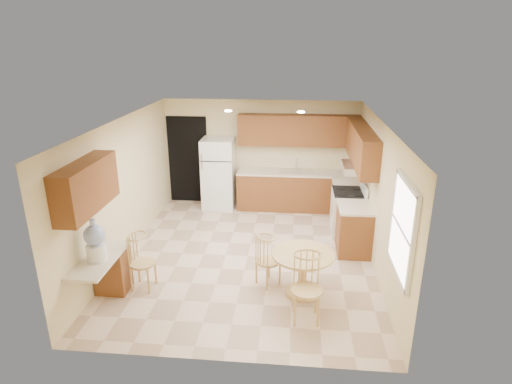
# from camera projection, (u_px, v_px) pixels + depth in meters

# --- Properties ---
(floor) EXTENTS (5.50, 5.50, 0.00)m
(floor) POSITION_uv_depth(u_px,v_px,m) (248.00, 256.00, 7.92)
(floor) COLOR beige
(floor) RESTS_ON ground
(ceiling) EXTENTS (4.50, 5.50, 0.02)m
(ceiling) POSITION_uv_depth(u_px,v_px,m) (247.00, 122.00, 7.08)
(ceiling) COLOR white
(ceiling) RESTS_ON wall_back
(wall_back) EXTENTS (4.50, 0.02, 2.50)m
(wall_back) POSITION_uv_depth(u_px,v_px,m) (261.00, 153.00, 10.08)
(wall_back) COLOR beige
(wall_back) RESTS_ON floor
(wall_front) EXTENTS (4.50, 0.02, 2.50)m
(wall_front) POSITION_uv_depth(u_px,v_px,m) (220.00, 273.00, 4.93)
(wall_front) COLOR beige
(wall_front) RESTS_ON floor
(wall_left) EXTENTS (0.02, 5.50, 2.50)m
(wall_left) POSITION_uv_depth(u_px,v_px,m) (123.00, 189.00, 7.70)
(wall_left) COLOR beige
(wall_left) RESTS_ON floor
(wall_right) EXTENTS (0.02, 5.50, 2.50)m
(wall_right) POSITION_uv_depth(u_px,v_px,m) (378.00, 197.00, 7.30)
(wall_right) COLOR beige
(wall_right) RESTS_ON floor
(doorway) EXTENTS (0.90, 0.02, 2.10)m
(doorway) POSITION_uv_depth(u_px,v_px,m) (188.00, 160.00, 10.29)
(doorway) COLOR black
(doorway) RESTS_ON floor
(base_cab_back) EXTENTS (2.75, 0.60, 0.87)m
(base_cab_back) POSITION_uv_depth(u_px,v_px,m) (297.00, 191.00, 9.99)
(base_cab_back) COLOR brown
(base_cab_back) RESTS_ON floor
(counter_back) EXTENTS (2.75, 0.63, 0.04)m
(counter_back) POSITION_uv_depth(u_px,v_px,m) (297.00, 173.00, 9.84)
(counter_back) COLOR beige
(counter_back) RESTS_ON base_cab_back
(base_cab_right_a) EXTENTS (0.60, 0.59, 0.87)m
(base_cab_right_a) POSITION_uv_depth(u_px,v_px,m) (346.00, 202.00, 9.34)
(base_cab_right_a) COLOR brown
(base_cab_right_a) RESTS_ON floor
(counter_right_a) EXTENTS (0.63, 0.59, 0.04)m
(counter_right_a) POSITION_uv_depth(u_px,v_px,m) (347.00, 182.00, 9.19)
(counter_right_a) COLOR beige
(counter_right_a) RESTS_ON base_cab_right_a
(base_cab_right_b) EXTENTS (0.60, 0.80, 0.87)m
(base_cab_right_b) POSITION_uv_depth(u_px,v_px,m) (354.00, 230.00, 7.98)
(base_cab_right_b) COLOR brown
(base_cab_right_b) RESTS_ON floor
(counter_right_b) EXTENTS (0.63, 0.80, 0.04)m
(counter_right_b) POSITION_uv_depth(u_px,v_px,m) (356.00, 207.00, 7.82)
(counter_right_b) COLOR beige
(counter_right_b) RESTS_ON base_cab_right_b
(upper_cab_back) EXTENTS (2.75, 0.33, 0.70)m
(upper_cab_back) POSITION_uv_depth(u_px,v_px,m) (299.00, 130.00, 9.64)
(upper_cab_back) COLOR brown
(upper_cab_back) RESTS_ON wall_back
(upper_cab_right) EXTENTS (0.33, 2.42, 0.70)m
(upper_cab_right) POSITION_uv_depth(u_px,v_px,m) (361.00, 146.00, 8.25)
(upper_cab_right) COLOR brown
(upper_cab_right) RESTS_ON wall_right
(upper_cab_left) EXTENTS (0.33, 1.40, 0.70)m
(upper_cab_left) POSITION_uv_depth(u_px,v_px,m) (86.00, 186.00, 5.98)
(upper_cab_left) COLOR brown
(upper_cab_left) RESTS_ON wall_left
(sink) EXTENTS (0.78, 0.44, 0.01)m
(sink) POSITION_uv_depth(u_px,v_px,m) (296.00, 172.00, 9.84)
(sink) COLOR silver
(sink) RESTS_ON counter_back
(range_hood) EXTENTS (0.50, 0.76, 0.14)m
(range_hood) POSITION_uv_depth(u_px,v_px,m) (355.00, 168.00, 8.37)
(range_hood) COLOR silver
(range_hood) RESTS_ON upper_cab_right
(desk_pedestal) EXTENTS (0.48, 0.42, 0.72)m
(desk_pedestal) POSITION_uv_depth(u_px,v_px,m) (112.00, 270.00, 6.74)
(desk_pedestal) COLOR brown
(desk_pedestal) RESTS_ON floor
(desk_top) EXTENTS (0.50, 1.20, 0.04)m
(desk_top) POSITION_uv_depth(u_px,v_px,m) (99.00, 260.00, 6.26)
(desk_top) COLOR beige
(desk_top) RESTS_ON desk_pedestal
(window) EXTENTS (0.06, 1.12, 1.30)m
(window) POSITION_uv_depth(u_px,v_px,m) (403.00, 229.00, 5.49)
(window) COLOR white
(window) RESTS_ON wall_right
(can_light_a) EXTENTS (0.14, 0.14, 0.02)m
(can_light_a) POSITION_uv_depth(u_px,v_px,m) (228.00, 111.00, 8.25)
(can_light_a) COLOR white
(can_light_a) RESTS_ON ceiling
(can_light_b) EXTENTS (0.14, 0.14, 0.02)m
(can_light_b) POSITION_uv_depth(u_px,v_px,m) (301.00, 112.00, 8.13)
(can_light_b) COLOR white
(can_light_b) RESTS_ON ceiling
(refrigerator) EXTENTS (0.73, 0.71, 1.66)m
(refrigerator) POSITION_uv_depth(u_px,v_px,m) (219.00, 174.00, 9.98)
(refrigerator) COLOR white
(refrigerator) RESTS_ON floor
(stove) EXTENTS (0.65, 0.76, 1.09)m
(stove) POSITION_uv_depth(u_px,v_px,m) (348.00, 212.00, 8.70)
(stove) COLOR white
(stove) RESTS_ON floor
(dining_table) EXTENTS (0.97, 0.97, 0.72)m
(dining_table) POSITION_uv_depth(u_px,v_px,m) (303.00, 268.00, 6.60)
(dining_table) COLOR tan
(dining_table) RESTS_ON floor
(chair_table_a) EXTENTS (0.38, 0.47, 0.86)m
(chair_table_a) POSITION_uv_depth(u_px,v_px,m) (268.00, 258.00, 6.79)
(chair_table_a) COLOR tan
(chair_table_a) RESTS_ON floor
(chair_table_b) EXTENTS (0.45, 0.45, 1.01)m
(chair_table_b) POSITION_uv_depth(u_px,v_px,m) (307.00, 286.00, 5.84)
(chair_table_b) COLOR tan
(chair_table_b) RESTS_ON floor
(chair_desk) EXTENTS (0.41, 0.52, 0.92)m
(chair_desk) POSITION_uv_depth(u_px,v_px,m) (140.00, 259.00, 6.67)
(chair_desk) COLOR tan
(chair_desk) RESTS_ON floor
(water_crock) EXTENTS (0.31, 0.31, 0.63)m
(water_crock) POSITION_uv_depth(u_px,v_px,m) (95.00, 242.00, 6.12)
(water_crock) COLOR white
(water_crock) RESTS_ON desk_top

